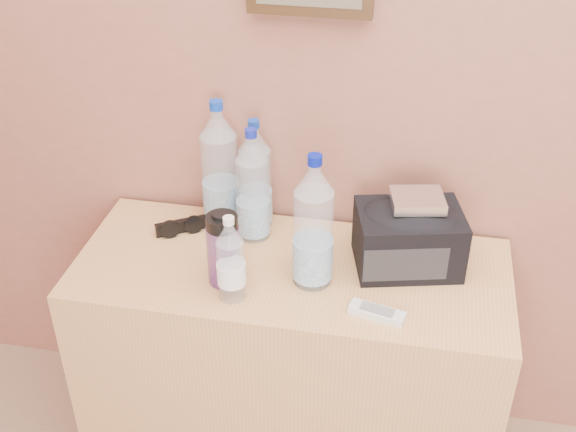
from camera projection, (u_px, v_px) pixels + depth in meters
The scene contains 11 objects.
dresser at pixel (291, 365), 2.03m from camera, with size 1.11×0.46×0.70m, color tan.
pet_large_a at pixel (253, 190), 1.89m from camera, with size 0.09×0.09×0.32m.
pet_large_b at pixel (220, 170), 1.94m from camera, with size 0.10×0.10×0.36m.
pet_large_c at pixel (255, 180), 1.93m from camera, with size 0.09×0.09×0.32m.
pet_large_d at pixel (313, 228), 1.71m from camera, with size 0.10×0.10×0.35m.
pet_small at pixel (231, 263), 1.69m from camera, with size 0.07×0.07×0.23m.
nalgene_bottle at pixel (223, 248), 1.74m from camera, with size 0.08×0.08×0.20m.
sunglasses at pixel (181, 226), 1.96m from camera, with size 0.14×0.05×0.04m, color black, non-canonical shape.
ac_remote at pixel (377, 313), 1.68m from camera, with size 0.13×0.04×0.02m, color silver.
toiletry_bag at pixel (409, 236), 1.80m from camera, with size 0.26×0.19×0.18m, color black, non-canonical shape.
foil_packet at pixel (417, 200), 1.75m from camera, with size 0.13×0.11×0.03m, color silver.
Camera 1 is at (-0.20, 0.30, 1.81)m, focal length 45.00 mm.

